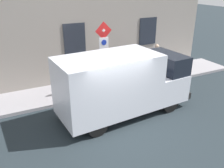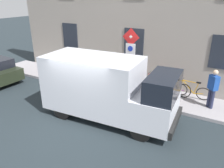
# 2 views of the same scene
# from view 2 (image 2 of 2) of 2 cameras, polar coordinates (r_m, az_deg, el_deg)

# --- Properties ---
(ground_plane) EXTENTS (80.00, 80.00, 0.00)m
(ground_plane) POSITION_cam_2_polar(r_m,az_deg,el_deg) (9.04, -6.69, -9.27)
(ground_plane) COLOR #232D32
(sidewalk_slab) EXTENTS (2.12, 17.64, 0.14)m
(sidewalk_slab) POSITION_cam_2_polar(r_m,az_deg,el_deg) (11.58, 3.16, -1.36)
(sidewalk_slab) COLOR #9A969B
(sidewalk_slab) RESTS_ON ground_plane
(building_facade) EXTENTS (0.75, 15.64, 7.35)m
(building_facade) POSITION_cam_2_polar(r_m,az_deg,el_deg) (11.94, 6.73, 17.19)
(building_facade) COLOR gray
(building_facade) RESTS_ON ground_plane
(sign_post_stacked) EXTENTS (0.15, 0.56, 3.14)m
(sign_post_stacked) POSITION_cam_2_polar(r_m,az_deg,el_deg) (9.86, 4.86, 7.80)
(sign_post_stacked) COLOR #474C47
(sign_post_stacked) RESTS_ON sidewalk_slab
(delivery_van) EXTENTS (2.36, 5.45, 2.50)m
(delivery_van) POSITION_cam_2_polar(r_m,az_deg,el_deg) (8.59, -1.43, -0.86)
(delivery_van) COLOR silver
(delivery_van) RESTS_ON ground_plane
(bicycle_orange) EXTENTS (0.46, 1.71, 0.89)m
(bicycle_orange) POSITION_cam_2_polar(r_m,az_deg,el_deg) (10.96, 20.06, -1.66)
(bicycle_orange) COLOR black
(bicycle_orange) RESTS_ON sidewalk_slab
(bicycle_purple) EXTENTS (0.51, 1.72, 0.89)m
(bicycle_purple) POSITION_cam_2_polar(r_m,az_deg,el_deg) (11.10, 15.79, -0.81)
(bicycle_purple) COLOR black
(bicycle_purple) RESTS_ON sidewalk_slab
(bicycle_red) EXTENTS (0.46, 1.71, 0.89)m
(bicycle_red) POSITION_cam_2_polar(r_m,az_deg,el_deg) (11.30, 11.64, 0.01)
(bicycle_red) COLOR black
(bicycle_red) RESTS_ON sidewalk_slab
(pedestrian) EXTENTS (0.47, 0.47, 1.72)m
(pedestrian) POSITION_cam_2_polar(r_m,az_deg,el_deg) (10.16, 24.80, -0.86)
(pedestrian) COLOR #262B47
(pedestrian) RESTS_ON sidewalk_slab
(litter_bin) EXTENTS (0.44, 0.44, 0.90)m
(litter_bin) POSITION_cam_2_polar(r_m,az_deg,el_deg) (11.02, -0.76, 0.34)
(litter_bin) COLOR #2D5133
(litter_bin) RESTS_ON sidewalk_slab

